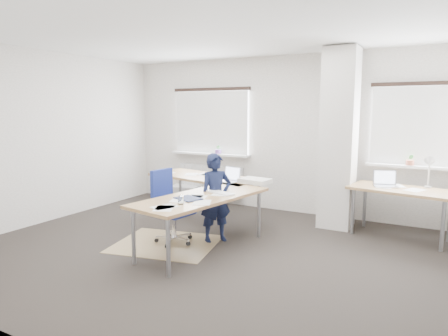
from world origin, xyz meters
The scene contains 8 objects.
ground centered at (0.00, 0.00, 0.00)m, with size 6.00×6.00×0.00m, color #2A2522.
room_shell centered at (0.18, 0.45, 1.75)m, with size 6.04×5.04×2.82m.
floor_mat centered at (-0.56, -0.06, 0.00)m, with size 1.35×1.15×0.01m, color #8E754D.
white_crate centered at (-1.80, 2.25, 0.16)m, with size 0.53×0.37×0.32m, color white.
desk_main centered at (-0.34, 0.68, 0.69)m, with size 2.40×2.98×0.96m.
desk_side centered at (2.26, 1.81, 0.69)m, with size 1.50×0.93×1.22m.
task_chair centered at (-0.53, 0.06, 0.28)m, with size 0.56×0.55×1.02m.
person centered at (-0.02, 0.41, 0.63)m, with size 0.46×0.30×1.25m, color black.
Camera 1 is at (2.70, -4.35, 1.86)m, focal length 32.00 mm.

